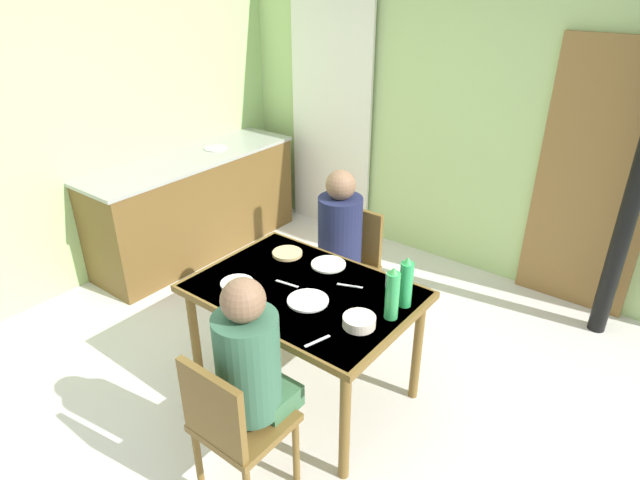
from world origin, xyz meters
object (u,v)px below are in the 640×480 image
object	(u,v)px
dining_table	(304,301)
water_bottle_green_near	(392,294)
chair_near_diner	(233,424)
water_bottle_green_far	(406,283)
person_far_diner	(339,232)
kitchen_counter	(196,204)
chair_far_diner	(349,261)
serving_bowl_center	(359,321)
person_near_diner	(250,361)

from	to	relation	value
dining_table	water_bottle_green_near	xyz separation A→B (m)	(0.53, 0.06, 0.22)
chair_near_diner	water_bottle_green_near	world-z (taller)	water_bottle_green_near
chair_near_diner	water_bottle_green_far	world-z (taller)	water_bottle_green_far
dining_table	water_bottle_green_near	size ratio (longest dim) A/B	4.19
dining_table	person_far_diner	distance (m)	0.71
kitchen_counter	chair_far_diner	world-z (taller)	kitchen_counter
chair_near_diner	water_bottle_green_near	size ratio (longest dim) A/B	2.90
person_far_diner	water_bottle_green_near	world-z (taller)	person_far_diner
serving_bowl_center	water_bottle_green_far	bearing A→B (deg)	73.94
chair_near_diner	water_bottle_green_near	distance (m)	1.00
kitchen_counter	chair_near_diner	distance (m)	2.77
person_near_diner	chair_far_diner	bearing A→B (deg)	107.35
chair_far_diner	person_far_diner	bearing A→B (deg)	90.00
kitchen_counter	serving_bowl_center	size ratio (longest dim) A/B	11.85
kitchen_counter	water_bottle_green_near	distance (m)	2.69
dining_table	serving_bowl_center	world-z (taller)	serving_bowl_center
person_far_diner	water_bottle_green_far	distance (m)	0.90
person_near_diner	water_bottle_green_near	size ratio (longest dim) A/B	2.56
chair_far_diner	serving_bowl_center	distance (m)	1.16
chair_far_diner	water_bottle_green_near	size ratio (longest dim) A/B	2.90
chair_near_diner	serving_bowl_center	world-z (taller)	chair_near_diner
person_far_diner	water_bottle_green_near	xyz separation A→B (m)	(0.77, -0.59, 0.11)
chair_far_diner	person_far_diner	size ratio (longest dim) A/B	1.13
chair_far_diner	water_bottle_green_far	xyz separation A→B (m)	(0.77, -0.59, 0.39)
dining_table	serving_bowl_center	size ratio (longest dim) A/B	7.40
water_bottle_green_far	person_far_diner	bearing A→B (deg)	149.42
chair_near_diner	person_near_diner	world-z (taller)	person_near_diner
water_bottle_green_near	chair_near_diner	bearing A→B (deg)	-110.05
kitchen_counter	person_near_diner	distance (m)	2.71
water_bottle_green_far	dining_table	bearing A→B (deg)	-158.91
chair_near_diner	water_bottle_green_far	size ratio (longest dim) A/B	2.96
dining_table	chair_far_diner	size ratio (longest dim) A/B	1.45
water_bottle_green_near	kitchen_counter	bearing A→B (deg)	162.25
dining_table	serving_bowl_center	distance (m)	0.47
person_near_diner	dining_table	bearing A→B (deg)	108.55
chair_far_diner	serving_bowl_center	world-z (taller)	chair_far_diner
water_bottle_green_near	person_far_diner	bearing A→B (deg)	142.19
kitchen_counter	water_bottle_green_near	world-z (taller)	water_bottle_green_near
water_bottle_green_near	water_bottle_green_far	distance (m)	0.14
kitchen_counter	person_far_diner	size ratio (longest dim) A/B	2.62
water_bottle_green_far	serving_bowl_center	size ratio (longest dim) A/B	1.73
dining_table	kitchen_counter	bearing A→B (deg)	156.36
serving_bowl_center	kitchen_counter	bearing A→B (deg)	158.26
chair_far_diner	chair_near_diner	bearing A→B (deg)	105.94
water_bottle_green_near	water_bottle_green_far	bearing A→B (deg)	90.31
dining_table	person_near_diner	size ratio (longest dim) A/B	1.63
water_bottle_green_near	water_bottle_green_far	size ratio (longest dim) A/B	1.02
chair_far_diner	serving_bowl_center	bearing A→B (deg)	127.16
water_bottle_green_near	water_bottle_green_far	world-z (taller)	water_bottle_green_near
water_bottle_green_near	serving_bowl_center	bearing A→B (deg)	-118.55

